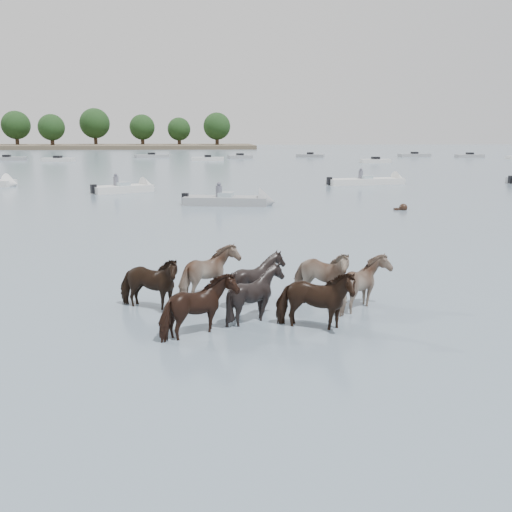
{
  "coord_description": "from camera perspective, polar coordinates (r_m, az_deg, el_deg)",
  "views": [
    {
      "loc": [
        -1.98,
        -12.63,
        3.99
      ],
      "look_at": [
        -0.92,
        0.66,
        1.1
      ],
      "focal_mm": 39.65,
      "sensor_mm": 36.0,
      "label": 1
    }
  ],
  "objects": [
    {
      "name": "ground",
      "position": [
        13.39,
        4.16,
        -5.13
      ],
      "size": [
        400.0,
        400.0,
        0.0
      ],
      "primitive_type": "plane",
      "color": "#4E5F70",
      "rests_on": "ground"
    },
    {
      "name": "pony_herd",
      "position": [
        12.81,
        0.36,
        -3.29
      ],
      "size": [
        6.68,
        4.54,
        1.44
      ],
      "color": "black",
      "rests_on": "ground"
    },
    {
      "name": "swimming_pony",
      "position": [
        31.29,
        14.55,
        4.7
      ],
      "size": [
        0.72,
        0.44,
        0.44
      ],
      "color": "black",
      "rests_on": "ground"
    },
    {
      "name": "motorboat_a",
      "position": [
        40.91,
        -12.43,
        6.67
      ],
      "size": [
        4.7,
        3.73,
        1.92
      ],
      "rotation": [
        0.0,
        0.0,
        0.55
      ],
      "color": "silver",
      "rests_on": "ground"
    },
    {
      "name": "motorboat_b",
      "position": [
        32.41,
        -1.72,
        5.56
      ],
      "size": [
        5.46,
        2.53,
        1.92
      ],
      "rotation": [
        0.0,
        0.0,
        -0.18
      ],
      "color": "gray",
      "rests_on": "ground"
    },
    {
      "name": "motorboat_c",
      "position": [
        47.05,
        11.88,
        7.38
      ],
      "size": [
        6.98,
        2.99,
        1.92
      ],
      "rotation": [
        0.0,
        0.0,
        0.21
      ],
      "color": "silver",
      "rests_on": "ground"
    },
    {
      "name": "distant_flotilla",
      "position": [
        90.84,
        -4.02,
        9.85
      ],
      "size": [
        101.2,
        23.37,
        0.93
      ],
      "color": "silver",
      "rests_on": "ground"
    }
  ]
}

